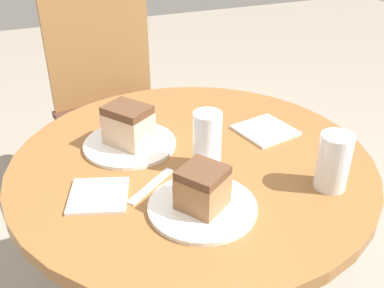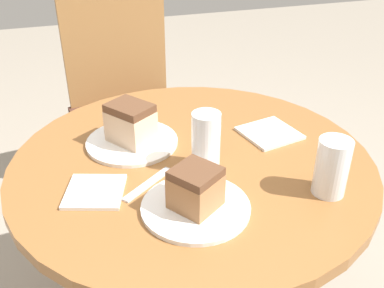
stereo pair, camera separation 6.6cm
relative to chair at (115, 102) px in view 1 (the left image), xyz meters
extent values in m
cylinder|color=brown|center=(0.01, -0.87, -0.14)|extent=(0.11, 0.11, 0.66)
cylinder|color=brown|center=(0.01, -0.87, 0.21)|extent=(0.88, 0.88, 0.03)
cylinder|color=olive|center=(-0.17, -0.33, -0.28)|extent=(0.04, 0.04, 0.42)
cylinder|color=olive|center=(0.26, -0.26, -0.28)|extent=(0.04, 0.04, 0.42)
cylinder|color=olive|center=(-0.23, 0.10, -0.28)|extent=(0.04, 0.04, 0.42)
cylinder|color=olive|center=(0.19, 0.16, -0.28)|extent=(0.04, 0.04, 0.42)
cube|color=#47281E|center=(0.01, -0.08, -0.06)|extent=(0.54, 0.54, 0.03)
cube|color=olive|center=(-0.02, 0.14, 0.21)|extent=(0.45, 0.09, 0.52)
cylinder|color=white|center=(-0.04, -1.06, 0.23)|extent=(0.23, 0.23, 0.01)
cylinder|color=white|center=(-0.12, -0.75, 0.23)|extent=(0.23, 0.23, 0.01)
cube|color=#9E6B42|center=(-0.04, -1.06, 0.27)|extent=(0.12, 0.12, 0.07)
cube|color=brown|center=(-0.04, -1.06, 0.31)|extent=(0.12, 0.12, 0.02)
cube|color=beige|center=(-0.12, -0.75, 0.27)|extent=(0.13, 0.14, 0.08)
cube|color=brown|center=(-0.12, -0.75, 0.32)|extent=(0.13, 0.13, 0.02)
cylinder|color=silver|center=(0.03, -0.92, 0.28)|extent=(0.06, 0.06, 0.11)
cylinder|color=white|center=(0.03, -0.92, 0.29)|extent=(0.07, 0.07, 0.14)
cylinder|color=silver|center=(0.25, -1.09, 0.26)|extent=(0.06, 0.06, 0.07)
cylinder|color=white|center=(0.25, -1.09, 0.29)|extent=(0.07, 0.07, 0.13)
cube|color=silver|center=(0.24, -0.81, 0.23)|extent=(0.16, 0.16, 0.01)
cube|color=silver|center=(-0.12, -0.94, 0.23)|extent=(0.13, 0.11, 0.00)
cube|color=silver|center=(-0.24, -0.94, 0.23)|extent=(0.15, 0.15, 0.01)
camera|label=1|loc=(-0.33, -1.73, 0.81)|focal=42.00mm
camera|label=2|loc=(-0.27, -1.75, 0.81)|focal=42.00mm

